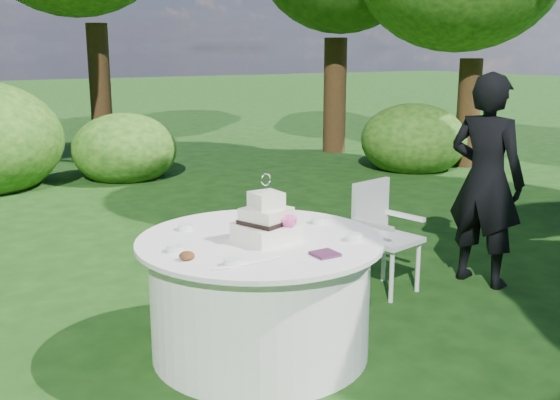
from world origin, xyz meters
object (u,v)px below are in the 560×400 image
Objects in this scene: guest at (486,180)px; table at (260,295)px; napkins at (325,254)px; cake at (267,222)px; chair at (381,228)px.

guest reaches higher than table.
cake is at bearing 105.34° from napkins.
guest is at bearing 4.09° from table.
table is at bearing 114.74° from cake.
chair is at bearing 37.99° from napkins.
cake is at bearing -159.00° from chair.
table is 3.62× the size of cake.
cake is at bearing 80.24° from guest.
cake is 1.53m from chair.
table is at bearing 106.32° from napkins.
guest reaches higher than chair.
table is 0.50m from cake.
table is (-2.24, -0.16, -0.49)m from guest.
table is at bearing -161.12° from chair.
table is 1.49m from chair.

